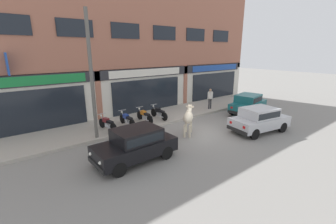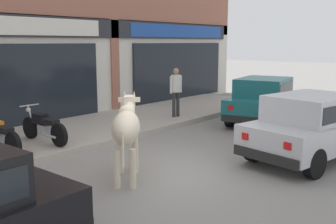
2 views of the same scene
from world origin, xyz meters
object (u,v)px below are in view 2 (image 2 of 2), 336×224
(motorcycle_3, at_px, (44,127))
(pedestrian, at_px, (176,87))
(car_0, at_px, (313,124))
(car_2, at_px, (264,98))
(cow, at_px, (126,127))

(motorcycle_3, bearing_deg, pedestrian, -4.16)
(motorcycle_3, bearing_deg, car_0, -57.78)
(car_2, xyz_separation_m, pedestrian, (-1.68, 2.29, 0.33))
(car_2, xyz_separation_m, motorcycle_3, (-6.39, 2.64, -0.27))
(motorcycle_3, bearing_deg, car_2, -22.41)
(cow, height_order, motorcycle_3, cow)
(car_0, xyz_separation_m, car_2, (3.03, 2.70, 0.00))
(cow, relative_size, pedestrian, 1.09)
(pedestrian, bearing_deg, car_0, -105.11)
(motorcycle_3, xyz_separation_m, pedestrian, (4.71, -0.34, 0.60))
(car_0, bearing_deg, cow, 147.32)
(cow, xyz_separation_m, motorcycle_3, (0.16, 3.08, -0.46))
(car_0, relative_size, car_2, 1.00)
(cow, bearing_deg, car_2, 3.86)
(cow, relative_size, motorcycle_3, 0.96)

